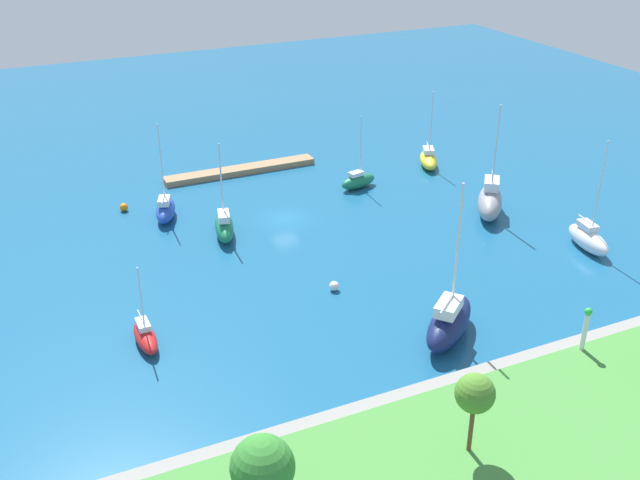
{
  "coord_description": "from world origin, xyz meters",
  "views": [
    {
      "loc": [
        26.04,
        65.17,
        32.74
      ],
      "look_at": [
        0.0,
        8.67,
        1.5
      ],
      "focal_mm": 42.02,
      "sensor_mm": 36.0,
      "label": 1
    }
  ],
  "objects_px": {
    "sailboat_yellow_by_breakwater": "(428,159)",
    "sailboat_green_mid_basin": "(358,181)",
    "harbor_beacon": "(586,327)",
    "sailboat_green_inner_mooring": "(224,226)",
    "sailboat_white_lone_south": "(588,238)",
    "sailboat_gray_far_north": "(490,201)",
    "park_tree_center": "(262,467)",
    "sailboat_blue_east_end": "(165,209)",
    "sailboat_red_center_basin": "(145,336)",
    "sailboat_navy_west_end": "(449,322)",
    "mooring_buoy_white": "(334,286)",
    "park_tree_midwest": "(475,394)",
    "pier_dock": "(241,170)",
    "mooring_buoy_orange": "(124,207)"
  },
  "relations": [
    {
      "from": "pier_dock",
      "to": "sailboat_green_mid_basin",
      "type": "xyz_separation_m",
      "value": [
        -10.54,
        9.95,
        0.53
      ]
    },
    {
      "from": "pier_dock",
      "to": "park_tree_midwest",
      "type": "height_order",
      "value": "park_tree_midwest"
    },
    {
      "from": "sailboat_yellow_by_breakwater",
      "to": "sailboat_red_center_basin",
      "type": "bearing_deg",
      "value": -34.86
    },
    {
      "from": "pier_dock",
      "to": "sailboat_white_lone_south",
      "type": "xyz_separation_m",
      "value": [
        -23.4,
        32.48,
        0.77
      ]
    },
    {
      "from": "sailboat_red_center_basin",
      "to": "mooring_buoy_orange",
      "type": "bearing_deg",
      "value": 171.66
    },
    {
      "from": "sailboat_yellow_by_breakwater",
      "to": "sailboat_white_lone_south",
      "type": "bearing_deg",
      "value": 29.39
    },
    {
      "from": "sailboat_green_mid_basin",
      "to": "park_tree_center",
      "type": "bearing_deg",
      "value": -135.66
    },
    {
      "from": "sailboat_green_mid_basin",
      "to": "mooring_buoy_orange",
      "type": "height_order",
      "value": "sailboat_green_mid_basin"
    },
    {
      "from": "park_tree_center",
      "to": "sailboat_blue_east_end",
      "type": "distance_m",
      "value": 42.84
    },
    {
      "from": "sailboat_blue_east_end",
      "to": "mooring_buoy_orange",
      "type": "xyz_separation_m",
      "value": [
        3.58,
        -3.73,
        -0.62
      ]
    },
    {
      "from": "sailboat_blue_east_end",
      "to": "pier_dock",
      "type": "bearing_deg",
      "value": -31.26
    },
    {
      "from": "harbor_beacon",
      "to": "sailboat_red_center_basin",
      "type": "bearing_deg",
      "value": -29.21
    },
    {
      "from": "park_tree_midwest",
      "to": "sailboat_yellow_by_breakwater",
      "type": "xyz_separation_m",
      "value": [
        -25.05,
        -44.33,
        -4.59
      ]
    },
    {
      "from": "sailboat_green_inner_mooring",
      "to": "pier_dock",
      "type": "bearing_deg",
      "value": -9.73
    },
    {
      "from": "mooring_buoy_white",
      "to": "mooring_buoy_orange",
      "type": "height_order",
      "value": "mooring_buoy_orange"
    },
    {
      "from": "sailboat_navy_west_end",
      "to": "park_tree_center",
      "type": "bearing_deg",
      "value": 171.69
    },
    {
      "from": "sailboat_green_mid_basin",
      "to": "sailboat_blue_east_end",
      "type": "bearing_deg",
      "value": 164.97
    },
    {
      "from": "harbor_beacon",
      "to": "sailboat_red_center_basin",
      "type": "height_order",
      "value": "sailboat_red_center_basin"
    },
    {
      "from": "park_tree_center",
      "to": "sailboat_blue_east_end",
      "type": "xyz_separation_m",
      "value": [
        -5.3,
        -42.36,
        -3.64
      ]
    },
    {
      "from": "sailboat_white_lone_south",
      "to": "park_tree_center",
      "type": "bearing_deg",
      "value": -55.76
    },
    {
      "from": "mooring_buoy_white",
      "to": "sailboat_green_inner_mooring",
      "type": "bearing_deg",
      "value": -69.55
    },
    {
      "from": "sailboat_blue_east_end",
      "to": "sailboat_navy_west_end",
      "type": "bearing_deg",
      "value": -134.85
    },
    {
      "from": "sailboat_gray_far_north",
      "to": "sailboat_yellow_by_breakwater",
      "type": "xyz_separation_m",
      "value": [
        -1.8,
        -14.69,
        -0.64
      ]
    },
    {
      "from": "park_tree_center",
      "to": "sailboat_white_lone_south",
      "type": "height_order",
      "value": "sailboat_white_lone_south"
    },
    {
      "from": "park_tree_center",
      "to": "mooring_buoy_white",
      "type": "height_order",
      "value": "park_tree_center"
    },
    {
      "from": "park_tree_center",
      "to": "mooring_buoy_white",
      "type": "relative_size",
      "value": 5.96
    },
    {
      "from": "harbor_beacon",
      "to": "sailboat_green_inner_mooring",
      "type": "distance_m",
      "value": 35.46
    },
    {
      "from": "park_tree_midwest",
      "to": "sailboat_yellow_by_breakwater",
      "type": "distance_m",
      "value": 51.12
    },
    {
      "from": "sailboat_green_mid_basin",
      "to": "park_tree_midwest",
      "type": "bearing_deg",
      "value": -121.16
    },
    {
      "from": "sailboat_gray_far_north",
      "to": "sailboat_green_mid_basin",
      "type": "height_order",
      "value": "sailboat_gray_far_north"
    },
    {
      "from": "sailboat_blue_east_end",
      "to": "park_tree_midwest",
      "type": "bearing_deg",
      "value": -149.68
    },
    {
      "from": "sailboat_green_inner_mooring",
      "to": "sailboat_white_lone_south",
      "type": "bearing_deg",
      "value": -104.41
    },
    {
      "from": "sailboat_green_mid_basin",
      "to": "mooring_buoy_white",
      "type": "bearing_deg",
      "value": -134.86
    },
    {
      "from": "sailboat_green_inner_mooring",
      "to": "sailboat_red_center_basin",
      "type": "height_order",
      "value": "sailboat_green_inner_mooring"
    },
    {
      "from": "park_tree_midwest",
      "to": "mooring_buoy_white",
      "type": "bearing_deg",
      "value": -94.62
    },
    {
      "from": "sailboat_red_center_basin",
      "to": "sailboat_blue_east_end",
      "type": "distance_m",
      "value": 22.87
    },
    {
      "from": "sailboat_red_center_basin",
      "to": "sailboat_green_mid_basin",
      "type": "bearing_deg",
      "value": 125.23
    },
    {
      "from": "harbor_beacon",
      "to": "sailboat_white_lone_south",
      "type": "xyz_separation_m",
      "value": [
        -13.54,
        -14.01,
        -2.11
      ]
    },
    {
      "from": "sailboat_gray_far_north",
      "to": "sailboat_blue_east_end",
      "type": "xyz_separation_m",
      "value": [
        30.87,
        -13.17,
        -0.5
      ]
    },
    {
      "from": "park_tree_center",
      "to": "harbor_beacon",
      "type": "bearing_deg",
      "value": -169.64
    },
    {
      "from": "harbor_beacon",
      "to": "sailboat_blue_east_end",
      "type": "xyz_separation_m",
      "value": [
        21.13,
        -37.53,
        -2.17
      ]
    },
    {
      "from": "park_tree_center",
      "to": "sailboat_navy_west_end",
      "type": "xyz_separation_m",
      "value": [
        -19.56,
        -11.68,
        -3.17
      ]
    },
    {
      "from": "sailboat_white_lone_south",
      "to": "sailboat_green_mid_basin",
      "type": "relative_size",
      "value": 1.31
    },
    {
      "from": "sailboat_navy_west_end",
      "to": "sailboat_blue_east_end",
      "type": "bearing_deg",
      "value": 75.78
    },
    {
      "from": "sailboat_white_lone_south",
      "to": "mooring_buoy_white",
      "type": "height_order",
      "value": "sailboat_white_lone_south"
    },
    {
      "from": "sailboat_yellow_by_breakwater",
      "to": "sailboat_green_mid_basin",
      "type": "xyz_separation_m",
      "value": [
        10.87,
        2.51,
        -0.04
      ]
    },
    {
      "from": "pier_dock",
      "to": "sailboat_green_mid_basin",
      "type": "relative_size",
      "value": 2.19
    },
    {
      "from": "sailboat_blue_east_end",
      "to": "sailboat_white_lone_south",
      "type": "relative_size",
      "value": 0.92
    },
    {
      "from": "sailboat_red_center_basin",
      "to": "sailboat_navy_west_end",
      "type": "distance_m",
      "value": 23.19
    },
    {
      "from": "sailboat_blue_east_end",
      "to": "sailboat_white_lone_south",
      "type": "xyz_separation_m",
      "value": [
        -34.66,
        23.52,
        0.06
      ]
    }
  ]
}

